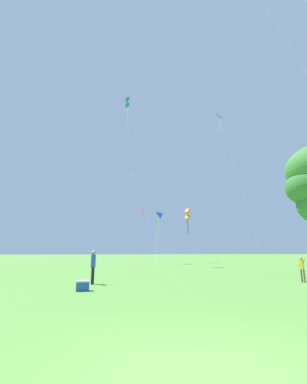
# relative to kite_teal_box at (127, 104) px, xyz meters

# --- Properties ---
(ground_plane) EXTENTS (400.00, 400.00, 0.00)m
(ground_plane) POSITION_rel_kite_teal_box_xyz_m (-2.50, -31.73, -23.35)
(ground_plane) COLOR #5B933D
(kite_teal_box) EXTENTS (1.01, 8.45, 24.43)m
(kite_teal_box) POSITION_rel_kite_teal_box_xyz_m (0.00, 0.00, 0.00)
(kite_teal_box) COLOR teal
(kite_teal_box) RESTS_ON ground_plane
(kite_orange_box) EXTENTS (4.02, 7.62, 8.87)m
(kite_orange_box) POSITION_rel_kite_teal_box_xyz_m (11.37, 6.27, -15.53)
(kite_orange_box) COLOR orange
(kite_orange_box) RESTS_ON ground_plane
(kite_blue_delta) EXTENTS (3.84, 10.01, 8.32)m
(kite_blue_delta) POSITION_rel_kite_teal_box_xyz_m (5.56, 3.09, -15.92)
(kite_blue_delta) COLOR blue
(kite_blue_delta) RESTS_ON ground_plane
(kite_black_large) EXTENTS (1.83, 12.19, 28.06)m
(kite_black_large) POSITION_rel_kite_teal_box_xyz_m (18.58, 6.46, 2.35)
(kite_black_large) COLOR black
(kite_black_large) RESTS_ON ground_plane
(kite_pink_low) EXTENTS (3.12, 8.55, 9.78)m
(kite_pink_low) POSITION_rel_kite_teal_box_xyz_m (4.54, 10.00, -14.62)
(kite_pink_low) COLOR pink
(kite_pink_low) RESTS_ON ground_plane
(person_child_small) EXTENTS (0.25, 0.44, 1.42)m
(person_child_small) POSITION_rel_kite_teal_box_xyz_m (7.62, -22.26, -22.49)
(person_child_small) COLOR #665B4C
(person_child_small) RESTS_ON ground_plane
(person_with_spool) EXTENTS (0.25, 0.57, 1.76)m
(person_with_spool) POSITION_rel_kite_teal_box_xyz_m (-4.02, -20.47, -22.29)
(person_with_spool) COLOR black
(person_with_spool) RESTS_ON ground_plane
(picnic_cooler) EXTENTS (0.60, 0.40, 0.44)m
(picnic_cooler) POSITION_rel_kite_teal_box_xyz_m (-4.44, -22.92, -23.12)
(picnic_cooler) COLOR #2351B2
(picnic_cooler) RESTS_ON ground_plane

